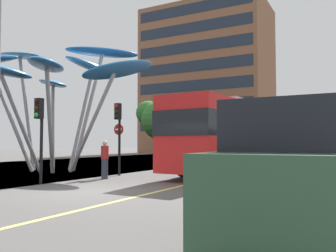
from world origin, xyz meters
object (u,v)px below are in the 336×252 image
at_px(traffic_light_kerb_near, 40,122).
at_px(traffic_light_kerb_far, 118,123).
at_px(pedestrian, 105,160).
at_px(car_parked_near, 289,176).
at_px(red_bus, 233,134).
at_px(car_parked_far, 334,154).
at_px(no_entry_sign, 119,140).
at_px(leaf_sculpture, 56,73).
at_px(street_lamp, 3,45).

distance_m(traffic_light_kerb_near, traffic_light_kerb_far, 4.54).
bearing_deg(pedestrian, car_parked_near, -35.75).
bearing_deg(red_bus, traffic_light_kerb_far, -140.63).
distance_m(car_parked_far, no_entry_sign, 10.63).
distance_m(red_bus, no_entry_sign, 6.11).
bearing_deg(pedestrian, red_bus, 52.45).
distance_m(leaf_sculpture, car_parked_far, 15.13).
height_order(red_bus, no_entry_sign, red_bus).
height_order(street_lamp, no_entry_sign, street_lamp).
height_order(traffic_light_kerb_far, pedestrian, traffic_light_kerb_far).
bearing_deg(no_entry_sign, leaf_sculpture, -164.91).
bearing_deg(no_entry_sign, red_bus, 25.58).
xyz_separation_m(red_bus, no_entry_sign, (-5.51, -2.64, -0.33)).
bearing_deg(pedestrian, traffic_light_kerb_near, -107.43).
xyz_separation_m(leaf_sculpture, traffic_light_kerb_far, (4.54, -0.20, -3.00)).
bearing_deg(traffic_light_kerb_near, car_parked_near, -19.91).
distance_m(traffic_light_kerb_near, car_parked_near, 10.62).
bearing_deg(red_bus, street_lamp, -120.44).
distance_m(leaf_sculpture, pedestrian, 7.13).
bearing_deg(car_parked_near, street_lamp, 167.51).
height_order(traffic_light_kerb_far, no_entry_sign, traffic_light_kerb_far).
bearing_deg(pedestrian, car_parked_far, 30.19).
bearing_deg(red_bus, traffic_light_kerb_near, -121.44).
height_order(leaf_sculpture, street_lamp, street_lamp).
height_order(red_bus, car_parked_near, red_bus).
bearing_deg(red_bus, pedestrian, -127.55).
height_order(leaf_sculpture, traffic_light_kerb_near, leaf_sculpture).
xyz_separation_m(traffic_light_kerb_near, car_parked_far, (9.93, 8.14, -1.33)).
bearing_deg(leaf_sculpture, pedestrian, -20.03).
distance_m(red_bus, pedestrian, 6.99).
height_order(leaf_sculpture, pedestrian, leaf_sculpture).
distance_m(car_parked_near, car_parked_far, 11.72).
distance_m(red_bus, leaf_sculpture, 10.50).
xyz_separation_m(car_parked_near, pedestrian, (-8.99, 6.47, -0.19)).
bearing_deg(red_bus, car_parked_near, -68.11).
xyz_separation_m(car_parked_near, street_lamp, (-10.44, 2.31, 4.17)).
relative_size(pedestrian, no_entry_sign, 0.65).
height_order(red_bus, pedestrian, red_bus).
bearing_deg(traffic_light_kerb_far, street_lamp, -99.66).
xyz_separation_m(traffic_light_kerb_far, car_parked_near, (9.46, -8.10, -1.55)).
relative_size(red_bus, car_parked_near, 2.59).
xyz_separation_m(street_lamp, pedestrian, (1.46, 4.16, -4.36)).
bearing_deg(no_entry_sign, car_parked_far, 13.21).
distance_m(pedestrian, no_entry_sign, 3.24).
xyz_separation_m(car_parked_far, pedestrian, (-9.02, -5.25, -0.24)).
bearing_deg(street_lamp, car_parked_far, 41.92).
distance_m(leaf_sculpture, car_parked_near, 16.90).
bearing_deg(car_parked_near, leaf_sculpture, 149.34).
relative_size(traffic_light_kerb_near, no_entry_sign, 1.27).
bearing_deg(car_parked_far, car_parked_near, -90.16).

